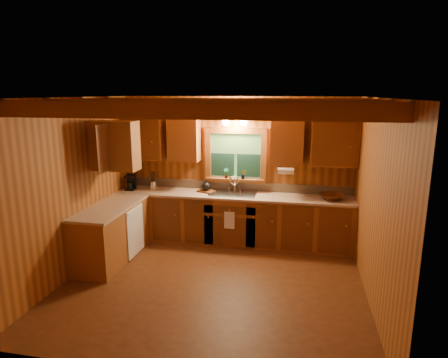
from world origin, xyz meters
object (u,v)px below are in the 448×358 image
sink (233,196)px  coffee_maker (131,182)px  wicker_basket (332,197)px  cutting_board (206,191)px

sink → coffee_maker: bearing=-178.3°
wicker_basket → cutting_board: bearing=177.8°
wicker_basket → coffee_maker: bearing=-179.6°
coffee_maker → wicker_basket: (3.61, 0.02, -0.09)m
coffee_maker → cutting_board: coffee_maker is taller
sink → coffee_maker: 1.92m
coffee_maker → wicker_basket: coffee_maker is taller
cutting_board → wicker_basket: wicker_basket is taller
sink → cutting_board: size_ratio=2.83×
sink → cutting_board: (-0.50, 0.05, 0.06)m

